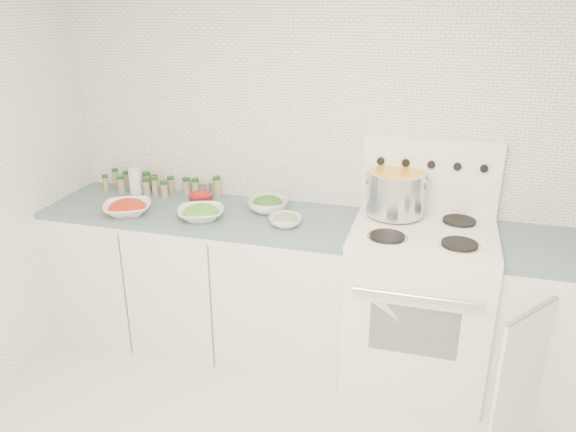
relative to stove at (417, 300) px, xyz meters
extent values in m
cube|color=white|center=(-0.48, 0.32, 0.75)|extent=(3.50, 0.02, 2.50)
cube|color=white|center=(-1.30, 0.00, -0.06)|extent=(1.85, 0.62, 0.86)
cube|color=#4B6771|center=(-1.30, 0.00, 0.39)|extent=(1.85, 0.62, 0.03)
cube|color=white|center=(0.00, -0.01, -0.04)|extent=(0.76, 0.65, 0.92)
cube|color=black|center=(0.00, -0.33, 0.00)|extent=(0.45, 0.01, 0.28)
cylinder|color=silver|center=(0.00, -0.37, 0.22)|extent=(0.65, 0.02, 0.02)
cube|color=white|center=(0.00, -0.01, 0.43)|extent=(0.76, 0.65, 0.01)
cube|color=white|center=(0.00, 0.28, 0.65)|extent=(0.76, 0.06, 0.43)
cylinder|color=silver|center=(-0.18, -0.17, 0.44)|extent=(0.21, 0.21, 0.01)
cylinder|color=black|center=(-0.18, -0.17, 0.45)|extent=(0.18, 0.18, 0.01)
cylinder|color=silver|center=(0.18, -0.17, 0.44)|extent=(0.21, 0.21, 0.01)
cylinder|color=black|center=(0.18, -0.17, 0.45)|extent=(0.18, 0.18, 0.01)
cylinder|color=silver|center=(-0.18, 0.15, 0.44)|extent=(0.21, 0.21, 0.01)
cylinder|color=black|center=(-0.18, 0.15, 0.45)|extent=(0.18, 0.18, 0.01)
cylinder|color=silver|center=(0.18, 0.15, 0.44)|extent=(0.21, 0.21, 0.01)
cylinder|color=black|center=(0.18, 0.15, 0.45)|extent=(0.18, 0.18, 0.01)
cylinder|color=black|center=(-0.28, 0.25, 0.72)|extent=(0.04, 0.02, 0.04)
cylinder|color=black|center=(-0.14, 0.25, 0.72)|extent=(0.04, 0.02, 0.04)
cylinder|color=black|center=(0.00, 0.25, 0.72)|extent=(0.04, 0.02, 0.04)
cylinder|color=black|center=(0.14, 0.25, 0.72)|extent=(0.04, 0.02, 0.04)
cylinder|color=black|center=(0.28, 0.25, 0.72)|extent=(0.04, 0.02, 0.04)
cube|color=white|center=(0.82, 0.00, -0.06)|extent=(0.89, 0.62, 0.86)
cube|color=white|center=(0.51, -0.47, -0.07)|extent=(0.26, 0.33, 0.70)
cylinder|color=silver|center=(-0.18, 0.15, 0.57)|extent=(0.32, 0.32, 0.24)
cylinder|color=orange|center=(-0.18, 0.15, 0.68)|extent=(0.29, 0.29, 0.03)
torus|color=silver|center=(-0.34, 0.15, 0.65)|extent=(0.01, 0.08, 0.08)
torus|color=silver|center=(-0.01, 0.15, 0.65)|extent=(0.01, 0.08, 0.08)
imported|color=white|center=(-1.69, -0.16, 0.44)|extent=(0.36, 0.36, 0.07)
ellipsoid|color=red|center=(-1.69, -0.16, 0.45)|extent=(0.20, 0.20, 0.09)
imported|color=white|center=(-1.25, -0.12, 0.44)|extent=(0.34, 0.34, 0.06)
ellipsoid|color=green|center=(-1.25, -0.12, 0.45)|extent=(0.19, 0.19, 0.08)
imported|color=white|center=(-0.91, 0.10, 0.44)|extent=(0.28, 0.28, 0.08)
ellipsoid|color=#2A5718|center=(-0.91, 0.10, 0.46)|extent=(0.17, 0.17, 0.08)
imported|color=white|center=(-0.75, -0.08, 0.43)|extent=(0.22, 0.22, 0.06)
ellipsoid|color=#2D461C|center=(-0.75, -0.08, 0.45)|extent=(0.13, 0.13, 0.06)
cylinder|color=#5C0F15|center=(-1.33, 0.09, 0.44)|extent=(0.14, 0.14, 0.07)
ellipsoid|color=red|center=(-1.33, 0.09, 0.47)|extent=(0.11, 0.11, 0.05)
cylinder|color=white|center=(-1.83, 0.19, 0.48)|extent=(0.10, 0.10, 0.16)
cylinder|color=#A6A28C|center=(-1.37, 0.25, 0.45)|extent=(0.07, 0.07, 0.09)
cylinder|color=gray|center=(-2.02, 0.26, 0.46)|extent=(0.04, 0.04, 0.11)
cylinder|color=#154918|center=(-2.02, 0.26, 0.52)|extent=(0.04, 0.04, 0.02)
cylinder|color=gray|center=(-1.93, 0.25, 0.46)|extent=(0.04, 0.04, 0.10)
cylinder|color=#154918|center=(-1.93, 0.25, 0.52)|extent=(0.05, 0.05, 0.02)
cylinder|color=gray|center=(-1.79, 0.26, 0.46)|extent=(0.05, 0.05, 0.10)
cylinder|color=#154918|center=(-1.79, 0.26, 0.52)|extent=(0.05, 0.05, 0.02)
cylinder|color=gray|center=(-1.74, 0.26, 0.45)|extent=(0.04, 0.04, 0.09)
cylinder|color=#154918|center=(-1.74, 0.26, 0.50)|extent=(0.04, 0.04, 0.02)
cylinder|color=gray|center=(-1.62, 0.25, 0.45)|extent=(0.04, 0.04, 0.09)
cylinder|color=#154918|center=(-1.62, 0.25, 0.50)|extent=(0.04, 0.04, 0.02)
cylinder|color=gray|center=(-1.51, 0.26, 0.45)|extent=(0.05, 0.05, 0.09)
cylinder|color=#154918|center=(-1.51, 0.26, 0.50)|extent=(0.05, 0.05, 0.02)
cylinder|color=gray|center=(-1.44, 0.24, 0.45)|extent=(0.04, 0.04, 0.09)
cylinder|color=#154918|center=(-1.44, 0.24, 0.51)|extent=(0.05, 0.05, 0.02)
cylinder|color=gray|center=(-1.30, 0.26, 0.46)|extent=(0.05, 0.05, 0.12)
cylinder|color=#154918|center=(-1.30, 0.26, 0.53)|extent=(0.05, 0.05, 0.02)
cylinder|color=gray|center=(-2.04, 0.16, 0.45)|extent=(0.04, 0.04, 0.10)
cylinder|color=#154918|center=(-2.04, 0.16, 0.51)|extent=(0.04, 0.04, 0.02)
cylinder|color=gray|center=(-1.92, 0.16, 0.45)|extent=(0.05, 0.05, 0.10)
cylinder|color=#154918|center=(-1.92, 0.16, 0.51)|extent=(0.05, 0.05, 0.02)
cylinder|color=gray|center=(-1.74, 0.16, 0.45)|extent=(0.05, 0.05, 0.10)
cylinder|color=#154918|center=(-1.74, 0.16, 0.51)|extent=(0.05, 0.05, 0.02)
cylinder|color=gray|center=(-1.68, 0.17, 0.46)|extent=(0.04, 0.04, 0.11)
cylinder|color=#154918|center=(-1.68, 0.17, 0.52)|extent=(0.04, 0.04, 0.02)
cylinder|color=gray|center=(-1.62, 0.16, 0.45)|extent=(0.05, 0.05, 0.09)
cylinder|color=#154918|center=(-1.62, 0.16, 0.50)|extent=(0.05, 0.05, 0.02)
camera|label=1|loc=(0.03, -2.86, 1.61)|focal=35.00mm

